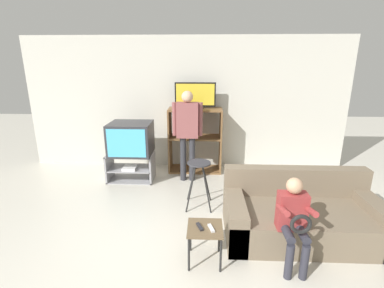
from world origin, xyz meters
name	(u,v)px	position (x,y,z in m)	size (l,w,h in m)	color
ground_plane	(165,280)	(0.00, 0.00, 0.00)	(18.00, 18.00, 0.00)	beige
wall_back	(186,104)	(0.00, 3.29, 1.30)	(6.40, 0.06, 2.60)	beige
tv_stand	(131,167)	(-0.96, 2.45, 0.25)	(0.83, 0.47, 0.50)	#939399
television_main	(131,138)	(-0.93, 2.47, 0.79)	(0.74, 0.64, 0.57)	#2D2D33
media_shelf	(195,140)	(0.20, 2.98, 0.64)	(1.03, 0.48, 1.25)	brown
television_flat	(195,96)	(0.20, 3.01, 1.49)	(0.77, 0.20, 0.49)	black
folding_stool	(199,171)	(0.31, 1.52, 0.57)	(0.39, 0.41, 0.71)	black
snack_table	(205,233)	(0.40, 0.31, 0.35)	(0.38, 0.38, 0.41)	brown
remote_control_black	(200,227)	(0.34, 0.30, 0.42)	(0.04, 0.14, 0.02)	#232328
remote_control_white	(211,228)	(0.46, 0.28, 0.42)	(0.04, 0.14, 0.02)	silver
couch	(301,215)	(1.60, 0.87, 0.25)	(1.89, 0.99, 0.76)	#756651
person_standing_adult	(187,128)	(0.08, 2.49, 1.00)	(0.53, 0.20, 1.64)	#2D2D33
person_seated_child	(294,217)	(1.31, 0.31, 0.56)	(0.33, 0.43, 0.97)	#2D2D38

